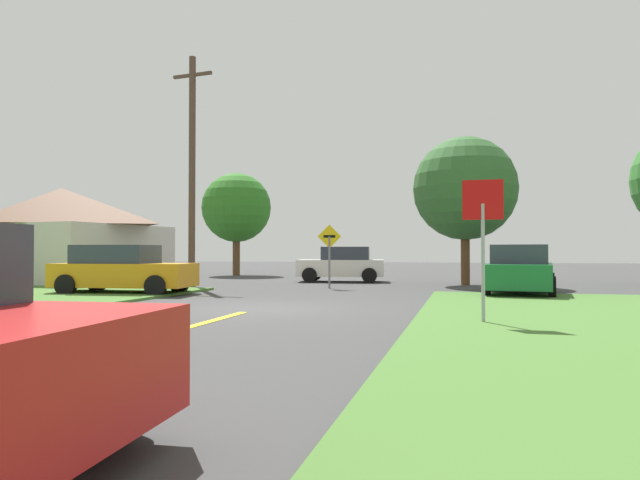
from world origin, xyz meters
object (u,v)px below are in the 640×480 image
Objects in this scene: direction_sign at (329,249)px; oak_tree_right at (465,189)px; car_on_crossroad at (520,270)px; car_approaching_junction at (342,264)px; utility_pole_mid at (192,168)px; pine_tree_center at (236,208)px; barn at (61,235)px; parked_car_near_building at (122,270)px; stop_sign at (483,223)px.

oak_tree_right is at bearing 35.13° from direction_sign.
car_on_crossroad is 9.67m from car_approaching_junction.
utility_pole_mid reaches higher than direction_sign.
barn is at bearing -118.16° from pine_tree_center.
car_approaching_junction is (5.38, 9.37, -0.00)m from parked_car_near_building.
parked_car_near_building is 0.74× the size of oak_tree_right.
parked_car_near_building is at bearing -142.28° from direction_sign.
parked_car_near_building is at bearing -39.65° from barn.
stop_sign is 0.31× the size of barn.
utility_pole_mid is 1.55× the size of pine_tree_center.
stop_sign is 0.67× the size of car_approaching_junction.
utility_pole_mid is 3.84× the size of direction_sign.
barn is (-12.90, 1.22, 0.64)m from direction_sign.
utility_pole_mid reaches higher than stop_sign.
oak_tree_right is (13.08, -6.72, 0.07)m from pine_tree_center.
oak_tree_right is 0.70× the size of barn.
barn reaches higher than car_on_crossroad.
direction_sign reaches higher than parked_car_near_building.
car_approaching_junction is at bearing 16.14° from barn.
utility_pole_mid is 7.76m from barn.
utility_pole_mid is at bearing -41.65° from stop_sign.
direction_sign is (-6.75, 1.57, 0.70)m from car_on_crossroad.
pine_tree_center reaches higher than barn.
parked_car_near_building is 1.10× the size of car_approaching_junction.
stop_sign is 0.30× the size of utility_pole_mid.
direction_sign is at bearing -5.41° from barn.
parked_car_near_building is 13.97m from oak_tree_right.
pine_tree_center is (-13.40, 20.15, 2.02)m from stop_sign.
barn is at bearing -172.66° from oak_tree_right.
car_on_crossroad and parked_car_near_building have the same top height.
utility_pole_mid is at bearing 35.44° from car_approaching_junction.
car_on_crossroad and car_approaching_junction have the same top height.
car_approaching_junction is at bearing 56.03° from car_on_crossroad.
car_on_crossroad is (1.41, 8.33, -1.15)m from stop_sign.
car_approaching_junction is 8.15m from utility_pole_mid.
utility_pole_mid is at bearing 82.33° from parked_car_near_building.
direction_sign is (5.91, 4.57, 0.70)m from parked_car_near_building.
pine_tree_center is 0.97× the size of oak_tree_right.
pine_tree_center is 10.40m from barn.
parked_car_near_building is 0.76× the size of pine_tree_center.
stop_sign is at bearing -61.67° from direction_sign.
oak_tree_right is at bearing -27.22° from pine_tree_center.
car_on_crossroad is 19.89m from barn.
car_on_crossroad is 1.13× the size of car_approaching_junction.
oak_tree_right reaches higher than car_on_crossroad.
direction_sign is at bearing 88.63° from car_approaching_junction.
car_on_crossroad is at bearing 8.11° from parked_car_near_building.
stop_sign is 15.08m from utility_pole_mid.
stop_sign is at bearing 104.11° from car_approaching_junction.
utility_pole_mid is 1.50× the size of oak_tree_right.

